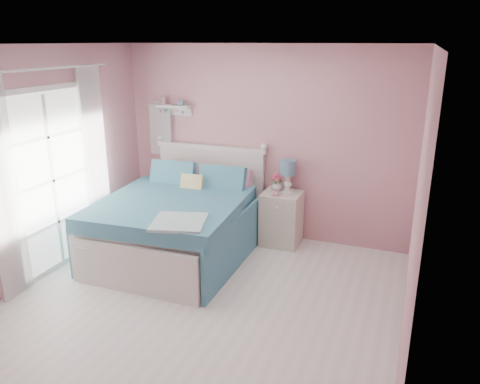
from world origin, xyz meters
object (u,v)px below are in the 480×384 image
Objects in this scene: table_lamp at (288,170)px; teacup at (276,193)px; nightstand at (281,218)px; vase at (276,185)px; bed at (179,224)px.

table_lamp reaches higher than teacup.
teacup is (-0.04, -0.15, 0.40)m from nightstand.
table_lamp is (0.05, 0.09, 0.65)m from nightstand.
table_lamp reaches higher than vase.
teacup is (0.06, -0.21, -0.04)m from vase.
bed is 1.31m from teacup.
vase is at bearing 148.19° from nightstand.
nightstand is 0.43m from teacup.
bed reaches higher than nightstand.
teacup is at bearing -104.81° from nightstand.
nightstand is 7.83× the size of teacup.
bed is 14.60× the size of vase.
table_lamp is 4.60× the size of teacup.
nightstand is at bearing 75.19° from teacup.
table_lamp is 2.85× the size of vase.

